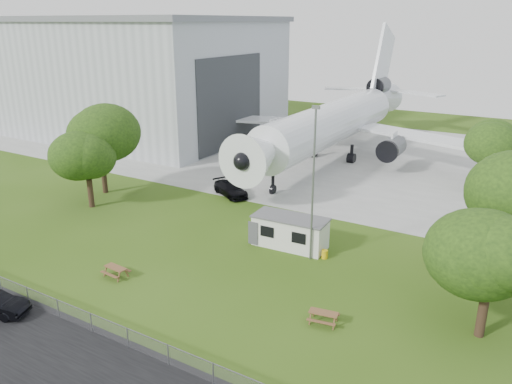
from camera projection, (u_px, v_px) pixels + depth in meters
The scene contains 16 objects.
ground at pixel (179, 265), 38.42m from camera, with size 160.00×160.00×0.00m, color #496820.
asphalt_strip at pixel (31, 358), 27.86m from camera, with size 120.00×8.00×0.02m, color black.
concrete_apron at pixel (353, 156), 69.29m from camera, with size 120.00×46.00×0.03m, color #B7B7B2.
hangar at pixel (135, 75), 83.01m from camera, with size 43.00×31.00×18.55m.
airliner at pixel (336, 120), 66.81m from camera, with size 46.36×47.73×17.69m.
site_cabin at pixel (290, 232), 41.28m from camera, with size 6.82×3.03×2.62m.
picnic_west at pixel (116, 276), 36.77m from camera, with size 1.80×1.50×0.76m, color brown, non-canonical shape.
picnic_east at pixel (323, 323), 31.11m from camera, with size 1.80×1.50×0.76m, color brown, non-canonical shape.
fence at pixel (81, 327), 30.70m from camera, with size 58.00×0.04×1.30m, color gray.
lamp_mast at pixel (313, 187), 37.54m from camera, with size 0.16×0.16×12.00m, color slate.
tree_west_big at pixel (100, 136), 52.75m from camera, with size 7.49×7.49×10.10m.
tree_west_small at pixel (87, 159), 48.99m from camera, with size 6.10×6.10×8.02m.
tree_east_front at pixel (492, 255), 28.14m from camera, with size 6.30×6.30×8.47m.
tree_far_apron at pixel (495, 146), 53.94m from camera, with size 6.48×6.48×8.25m.
car_ne_hatch at pixel (449, 251), 38.96m from camera, with size 1.85×4.60×1.57m, color silver.
car_apron_van at pixel (231, 189), 53.57m from camera, with size 2.04×5.02×1.46m, color black.
Camera 1 is at (22.76, -26.60, 17.82)m, focal length 35.00 mm.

